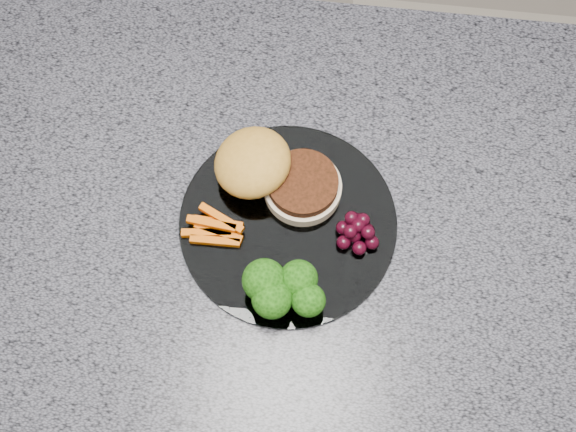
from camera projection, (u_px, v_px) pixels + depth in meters
The scene contains 7 objects.
island_cabinet at pixel (327, 312), 1.40m from camera, with size 1.20×0.60×0.86m, color brown.
countertop at pixel (343, 216), 0.98m from camera, with size 1.20×0.60×0.04m, color #55545F.
plate at pixel (288, 223), 0.96m from camera, with size 0.26×0.26×0.01m, color white.
burger at pixel (270, 173), 0.95m from camera, with size 0.16×0.11×0.05m.
carrot_sticks at pixel (215, 229), 0.94m from camera, with size 0.07×0.05×0.02m.
broccoli at pixel (281, 288), 0.89m from camera, with size 0.10×0.07×0.06m.
grape_bunch at pixel (357, 231), 0.93m from camera, with size 0.05×0.05×0.03m.
Camera 1 is at (-0.03, -0.37, 1.79)m, focal length 50.00 mm.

